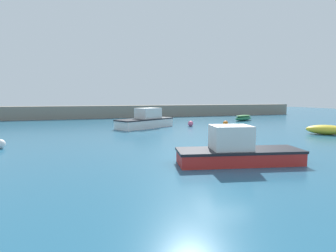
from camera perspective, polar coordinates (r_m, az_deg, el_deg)
name	(u,v)px	position (r m, az deg, el deg)	size (l,w,h in m)	color
ground_plane	(222,163)	(13.28, 11.65, -7.80)	(120.00, 120.00, 0.20)	#235B7A
harbor_breakwater	(129,111)	(41.54, -8.51, 3.17)	(57.88, 2.69, 1.86)	gray
rowboat_with_red_cover	(243,118)	(36.61, 16.08, 1.73)	(3.54, 2.36, 0.76)	#287A4C
cabin_cruiser_white	(236,151)	(12.69, 14.68, -5.25)	(6.04, 2.80, 1.81)	red
motorboat_grey_hull	(146,120)	(27.05, -4.86, 1.20)	(6.52, 5.09, 2.01)	white
rowboat_blue_near	(327,130)	(25.68, 31.25, -0.70)	(3.21, 3.14, 0.80)	yellow
mooring_buoy_white	(0,144)	(18.86, -32.71, -3.31)	(0.58, 0.58, 0.58)	white
mooring_buoy_pink	(191,124)	(28.25, 4.92, 0.52)	(0.59, 0.59, 0.59)	#EA668C
mooring_buoy_orange	(226,123)	(29.28, 12.42, 0.58)	(0.57, 0.57, 0.57)	orange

